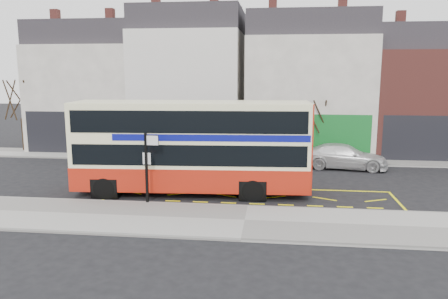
# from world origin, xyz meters

# --- Properties ---
(ground) EXTENTS (120.00, 120.00, 0.00)m
(ground) POSITION_xyz_m (0.00, 0.00, 0.00)
(ground) COLOR black
(ground) RESTS_ON ground
(pavement) EXTENTS (40.00, 4.00, 0.15)m
(pavement) POSITION_xyz_m (0.00, -2.30, 0.07)
(pavement) COLOR #A09E97
(pavement) RESTS_ON ground
(kerb) EXTENTS (40.00, 0.15, 0.15)m
(kerb) POSITION_xyz_m (0.00, -0.38, 0.07)
(kerb) COLOR gray
(kerb) RESTS_ON ground
(far_pavement) EXTENTS (50.00, 3.00, 0.15)m
(far_pavement) POSITION_xyz_m (0.00, 11.00, 0.07)
(far_pavement) COLOR #A09E97
(far_pavement) RESTS_ON ground
(road_markings) EXTENTS (14.00, 3.40, 0.01)m
(road_markings) POSITION_xyz_m (0.00, 1.60, 0.01)
(road_markings) COLOR #FFF80D
(road_markings) RESTS_ON ground
(terrace_far_left) EXTENTS (8.00, 8.01, 10.80)m
(terrace_far_left) POSITION_xyz_m (-13.50, 14.99, 4.82)
(terrace_far_left) COLOR white
(terrace_far_left) RESTS_ON ground
(terrace_left) EXTENTS (8.00, 8.01, 11.80)m
(terrace_left) POSITION_xyz_m (-5.50, 14.99, 5.32)
(terrace_left) COLOR silver
(terrace_left) RESTS_ON ground
(terrace_green_shop) EXTENTS (9.00, 8.01, 11.30)m
(terrace_green_shop) POSITION_xyz_m (3.50, 14.99, 5.07)
(terrace_green_shop) COLOR white
(terrace_green_shop) RESTS_ON ground
(terrace_right) EXTENTS (9.00, 8.01, 10.30)m
(terrace_right) POSITION_xyz_m (12.50, 14.99, 4.57)
(terrace_right) COLOR brown
(terrace_right) RESTS_ON ground
(double_decker_bus) EXTENTS (11.72, 3.36, 4.63)m
(double_decker_bus) POSITION_xyz_m (-2.92, 1.79, 2.43)
(double_decker_bus) COLOR #FFFBC2
(double_decker_bus) RESTS_ON ground
(bus_stop_post) EXTENTS (0.79, 0.15, 3.21)m
(bus_stop_post) POSITION_xyz_m (-4.55, -0.40, 2.06)
(bus_stop_post) COLOR black
(bus_stop_post) RESTS_ON pavement
(car_silver) EXTENTS (4.51, 2.47, 1.46)m
(car_silver) POSITION_xyz_m (-9.04, 9.25, 0.73)
(car_silver) COLOR #B8BABE
(car_silver) RESTS_ON ground
(car_grey) EXTENTS (4.09, 1.78, 1.31)m
(car_grey) POSITION_xyz_m (-1.61, 9.19, 0.65)
(car_grey) COLOR #414549
(car_grey) RESTS_ON ground
(car_white) EXTENTS (5.53, 2.79, 1.54)m
(car_white) POSITION_xyz_m (5.54, 8.65, 0.77)
(car_white) COLOR silver
(car_white) RESTS_ON ground
(street_tree_left) EXTENTS (3.24, 3.24, 6.99)m
(street_tree_left) POSITION_xyz_m (-17.95, 11.77, 4.77)
(street_tree_left) COLOR #302415
(street_tree_left) RESTS_ON ground
(street_tree_right) EXTENTS (2.48, 2.48, 5.35)m
(street_tree_right) POSITION_xyz_m (3.90, 11.45, 3.64)
(street_tree_right) COLOR #302415
(street_tree_right) RESTS_ON ground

